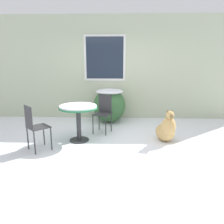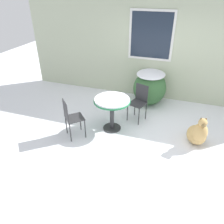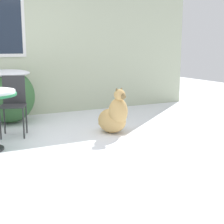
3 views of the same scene
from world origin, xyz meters
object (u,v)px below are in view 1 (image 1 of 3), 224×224
(patio_chair_far_side, at_px, (35,126))
(dog, at_px, (166,130))
(patio_table, at_px, (78,112))
(patio_chair_near_table, at_px, (103,112))

(patio_chair_far_side, bearing_deg, dog, -120.93)
(patio_chair_far_side, height_order, dog, patio_chair_far_side)
(patio_chair_far_side, relative_size, dog, 1.25)
(dog, bearing_deg, patio_chair_far_side, 179.83)
(patio_table, bearing_deg, patio_chair_near_table, 52.24)
(dog, bearing_deg, patio_table, 168.02)
(dog, bearing_deg, patio_chair_near_table, 144.22)
(patio_chair_near_table, bearing_deg, patio_chair_far_side, -115.53)
(patio_table, xyz_separation_m, patio_chair_near_table, (0.49, 0.63, -0.14))
(patio_table, distance_m, patio_chair_near_table, 0.81)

